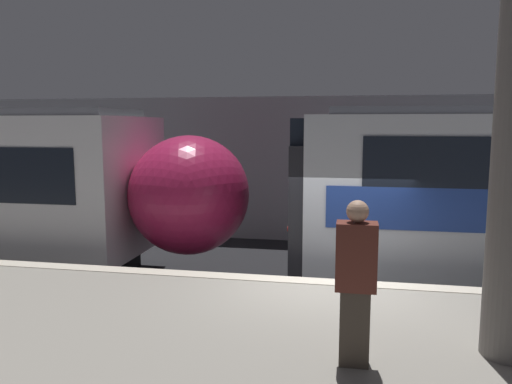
# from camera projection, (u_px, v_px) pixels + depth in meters

# --- Properties ---
(ground_plane) EXTENTS (120.00, 120.00, 0.00)m
(ground_plane) POSITION_uv_depth(u_px,v_px,m) (330.00, 348.00, 7.56)
(ground_plane) COLOR black
(station_rear_barrier) EXTENTS (50.00, 0.15, 4.16)m
(station_rear_barrier) POSITION_uv_depth(u_px,v_px,m) (342.00, 170.00, 14.11)
(station_rear_barrier) COLOR #939399
(station_rear_barrier) RESTS_ON ground
(person_waiting) EXTENTS (0.38, 0.24, 1.59)m
(person_waiting) POSITION_uv_depth(u_px,v_px,m) (356.00, 280.00, 4.68)
(person_waiting) COLOR #473D33
(person_waiting) RESTS_ON platform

